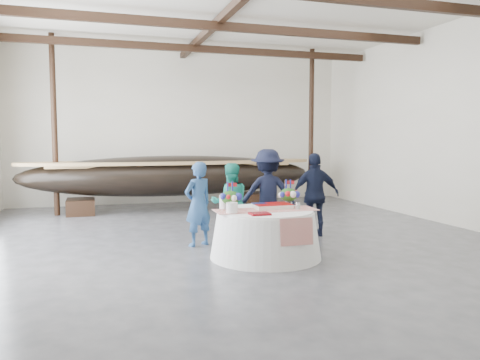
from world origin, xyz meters
name	(u,v)px	position (x,y,z in m)	size (l,w,h in m)	color
floor	(242,243)	(0.00, 0.00, 0.00)	(10.00, 12.00, 0.01)	#3D3D42
wall_back	(183,128)	(0.00, 6.00, 2.25)	(10.00, 0.02, 4.50)	silver
wall_right	(466,123)	(5.00, 0.00, 2.25)	(0.02, 12.00, 4.50)	silver
pavilion_structure	(230,31)	(0.00, 0.76, 4.00)	(9.80, 11.76, 4.50)	black
longboat_display	(173,175)	(-0.57, 4.38, 0.94)	(7.87, 1.57, 1.48)	black
banquet_table	(266,234)	(0.06, -1.10, 0.39)	(1.80, 1.80, 0.77)	silver
tabletop_items	(259,200)	(0.00, -0.93, 0.92)	(1.68, 0.95, 0.40)	red
guest_woman_blue	(198,204)	(-0.81, 0.03, 0.76)	(0.55, 0.36, 1.52)	navy
guest_woman_teal	(230,203)	(-0.18, 0.15, 0.74)	(0.72, 0.56, 1.48)	teal
guest_man_left	(268,194)	(0.61, 0.29, 0.86)	(1.11, 0.64, 1.72)	black
guest_man_right	(315,195)	(1.58, 0.19, 0.82)	(0.96, 0.40, 1.65)	black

